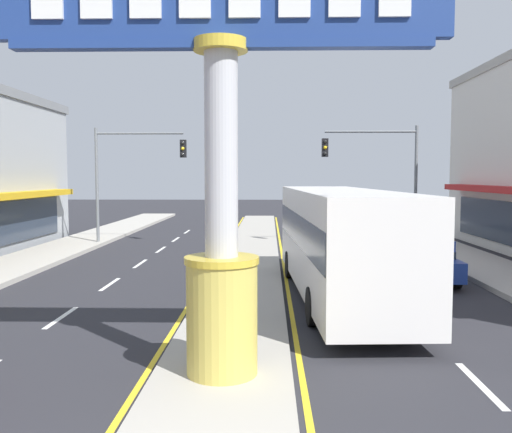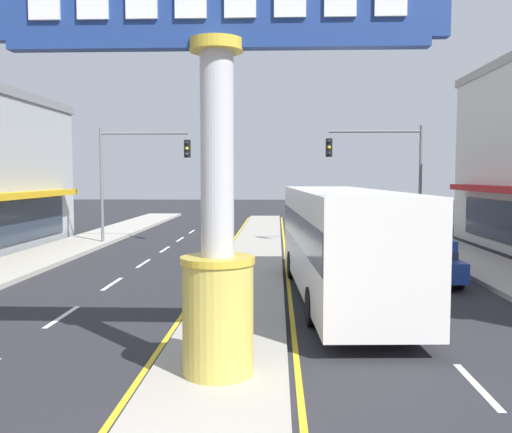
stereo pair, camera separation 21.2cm
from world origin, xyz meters
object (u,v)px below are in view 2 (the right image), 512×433
(traffic_light_right_side, at_px, (386,164))
(bus_near_right_lane, at_px, (340,237))
(district_sign, at_px, (217,153))
(sedan_far_right_lane, at_px, (425,259))
(traffic_light_left_side, at_px, (134,165))

(traffic_light_right_side, distance_m, bus_near_right_lane, 12.49)
(district_sign, distance_m, traffic_light_right_side, 19.53)
(traffic_light_right_side, bearing_deg, district_sign, -109.44)
(traffic_light_right_side, relative_size, sedan_far_right_lane, 1.43)
(district_sign, xyz_separation_m, bus_near_right_lane, (2.91, 6.69, -2.21))
(traffic_light_right_side, relative_size, bus_near_right_lane, 0.55)
(traffic_light_left_side, bearing_deg, bus_near_right_lane, -53.13)
(district_sign, height_order, traffic_light_left_side, district_sign)
(traffic_light_right_side, bearing_deg, bus_near_right_lane, -107.00)
(district_sign, height_order, traffic_light_right_side, district_sign)
(district_sign, xyz_separation_m, sedan_far_right_lane, (6.21, 9.65, -3.29))
(district_sign, relative_size, traffic_light_left_side, 1.27)
(bus_near_right_lane, distance_m, sedan_far_right_lane, 4.56)
(bus_near_right_lane, relative_size, sedan_far_right_lane, 2.61)
(traffic_light_left_side, xyz_separation_m, traffic_light_right_side, (13.00, -0.83, 0.00))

